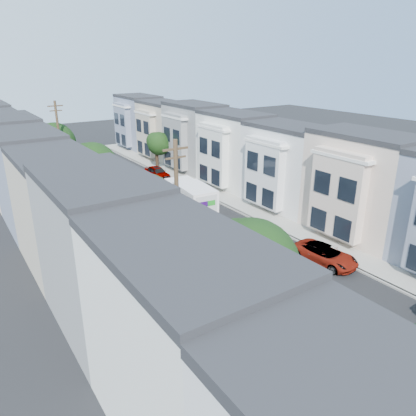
# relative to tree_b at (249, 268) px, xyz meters

# --- Properties ---
(ground) EXTENTS (160.00, 160.00, 0.00)m
(ground) POSITION_rel_tree_b_xyz_m (6.30, 4.80, -5.13)
(ground) COLOR black
(ground) RESTS_ON ground
(road_slab) EXTENTS (12.00, 70.00, 0.02)m
(road_slab) POSITION_rel_tree_b_xyz_m (6.30, 19.80, -5.12)
(road_slab) COLOR black
(road_slab) RESTS_ON ground
(curb_left) EXTENTS (0.30, 70.00, 0.15)m
(curb_left) POSITION_rel_tree_b_xyz_m (0.25, 19.80, -5.06)
(curb_left) COLOR gray
(curb_left) RESTS_ON ground
(curb_right) EXTENTS (0.30, 70.00, 0.15)m
(curb_right) POSITION_rel_tree_b_xyz_m (12.35, 19.80, -5.06)
(curb_right) COLOR gray
(curb_right) RESTS_ON ground
(sidewalk_left) EXTENTS (2.60, 70.00, 0.15)m
(sidewalk_left) POSITION_rel_tree_b_xyz_m (-1.05, 19.80, -5.06)
(sidewalk_left) COLOR gray
(sidewalk_left) RESTS_ON ground
(sidewalk_right) EXTENTS (2.60, 70.00, 0.15)m
(sidewalk_right) POSITION_rel_tree_b_xyz_m (13.65, 19.80, -5.06)
(sidewalk_right) COLOR gray
(sidewalk_right) RESTS_ON ground
(centerline) EXTENTS (0.12, 70.00, 0.01)m
(centerline) POSITION_rel_tree_b_xyz_m (6.30, 19.80, -5.13)
(centerline) COLOR gold
(centerline) RESTS_ON ground
(townhouse_row_left) EXTENTS (5.00, 70.00, 8.50)m
(townhouse_row_left) POSITION_rel_tree_b_xyz_m (-4.85, 19.80, -5.13)
(townhouse_row_left) COLOR silver
(townhouse_row_left) RESTS_ON ground
(townhouse_row_right) EXTENTS (5.00, 70.00, 8.50)m
(townhouse_row_right) POSITION_rel_tree_b_xyz_m (17.45, 19.80, -5.13)
(townhouse_row_right) COLOR silver
(townhouse_row_right) RESTS_ON ground
(tree_b) EXTENTS (4.70, 4.70, 7.51)m
(tree_b) POSITION_rel_tree_b_xyz_m (0.00, 0.00, 0.00)
(tree_b) COLOR black
(tree_b) RESTS_ON ground
(tree_c) EXTENTS (4.70, 4.70, 7.02)m
(tree_c) POSITION_rel_tree_b_xyz_m (0.00, 11.60, -0.49)
(tree_c) COLOR black
(tree_c) RESTS_ON ground
(tree_d) EXTENTS (4.67, 4.67, 7.39)m
(tree_d) POSITION_rel_tree_b_xyz_m (0.00, 22.38, -0.10)
(tree_d) COLOR black
(tree_d) RESTS_ON ground
(tree_e) EXTENTS (4.70, 4.70, 7.52)m
(tree_e) POSITION_rel_tree_b_xyz_m (-0.00, 35.42, 0.01)
(tree_e) COLOR black
(tree_e) RESTS_ON ground
(tree_far_r) EXTENTS (3.10, 3.10, 5.20)m
(tree_far_r) POSITION_rel_tree_b_xyz_m (13.20, 35.14, -1.52)
(tree_far_r) COLOR black
(tree_far_r) RESTS_ON ground
(utility_pole_near) EXTENTS (1.60, 0.26, 10.00)m
(utility_pole_near) POSITION_rel_tree_b_xyz_m (0.00, 6.80, 0.02)
(utility_pole_near) COLOR #42301E
(utility_pole_near) RESTS_ON ground
(utility_pole_far) EXTENTS (1.60, 0.26, 10.00)m
(utility_pole_far) POSITION_rel_tree_b_xyz_m (0.00, 32.80, 0.02)
(utility_pole_far) COLOR #42301E
(utility_pole_far) RESTS_ON ground
(fedex_truck) EXTENTS (2.61, 6.78, 3.25)m
(fedex_truck) POSITION_rel_tree_b_xyz_m (7.96, 18.38, -3.32)
(fedex_truck) COLOR white
(fedex_truck) RESTS_ON ground
(lead_sedan) EXTENTS (2.32, 4.61, 1.25)m
(lead_sedan) POSITION_rel_tree_b_xyz_m (8.86, 25.60, -4.51)
(lead_sedan) COLOR black
(lead_sedan) RESTS_ON ground
(parked_left_b) EXTENTS (1.98, 4.78, 1.53)m
(parked_left_b) POSITION_rel_tree_b_xyz_m (1.40, -1.75, -4.37)
(parked_left_b) COLOR black
(parked_left_b) RESTS_ON ground
(parked_left_c) EXTENTS (2.32, 4.84, 1.41)m
(parked_left_c) POSITION_rel_tree_b_xyz_m (1.40, 4.34, -4.43)
(parked_left_c) COLOR #969CA7
(parked_left_c) RESTS_ON ground
(parked_left_d) EXTENTS (1.70, 3.95, 1.28)m
(parked_left_d) POSITION_rel_tree_b_xyz_m (1.40, 17.02, -4.49)
(parked_left_d) COLOR maroon
(parked_left_d) RESTS_ON ground
(parked_right_b) EXTENTS (2.78, 5.17, 1.38)m
(parked_right_b) POSITION_rel_tree_b_xyz_m (11.20, 4.58, -4.44)
(parked_right_b) COLOR white
(parked_right_b) RESTS_ON ground
(parked_right_c) EXTENTS (2.17, 4.83, 1.43)m
(parked_right_c) POSITION_rel_tree_b_xyz_m (11.20, 24.35, -4.42)
(parked_right_c) COLOR black
(parked_right_c) RESTS_ON ground
(parked_right_d) EXTENTS (1.97, 4.74, 1.52)m
(parked_right_d) POSITION_rel_tree_b_xyz_m (11.20, 31.78, -4.38)
(parked_right_d) COLOR black
(parked_right_d) RESTS_ON ground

